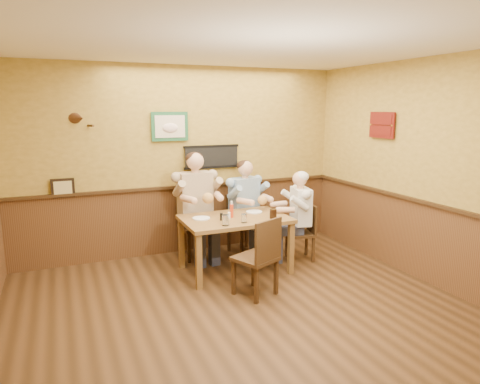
% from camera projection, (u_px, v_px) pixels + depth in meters
% --- Properties ---
extents(room, '(5.02, 5.03, 2.81)m').
position_uv_depth(room, '(258.00, 158.00, 4.31)').
color(room, '#34200F').
rests_on(room, ground).
extents(dining_table, '(1.40, 0.90, 0.75)m').
position_uv_depth(dining_table, '(235.00, 224.00, 5.72)').
color(dining_table, brown).
rests_on(dining_table, ground).
extents(chair_back_left, '(0.49, 0.49, 0.98)m').
position_uv_depth(chair_back_left, '(196.00, 225.00, 6.29)').
color(chair_back_left, '#3D2813').
rests_on(chair_back_left, ground).
extents(chair_back_right, '(0.49, 0.49, 0.89)m').
position_uv_depth(chair_back_right, '(244.00, 224.00, 6.53)').
color(chair_back_right, '#3D2813').
rests_on(chair_back_right, ground).
extents(chair_right_end, '(0.45, 0.45, 0.82)m').
position_uv_depth(chair_right_end, '(300.00, 232.00, 6.21)').
color(chair_right_end, '#3D2813').
rests_on(chair_right_end, ground).
extents(chair_near_side, '(0.58, 0.58, 0.95)m').
position_uv_depth(chair_near_side, '(255.00, 256.00, 5.01)').
color(chair_near_side, '#3D2813').
rests_on(chair_near_side, ground).
extents(diner_tan_shirt, '(0.70, 0.70, 1.41)m').
position_uv_depth(diner_tan_shirt, '(195.00, 211.00, 6.25)').
color(diner_tan_shirt, tan).
rests_on(diner_tan_shirt, ground).
extents(diner_blue_polo, '(0.71, 0.71, 1.28)m').
position_uv_depth(diner_blue_polo, '(244.00, 212.00, 6.49)').
color(diner_blue_polo, '#7A98B7').
rests_on(diner_blue_polo, ground).
extents(diner_white_elder, '(0.65, 0.65, 1.17)m').
position_uv_depth(diner_white_elder, '(300.00, 221.00, 6.17)').
color(diner_white_elder, silver).
rests_on(diner_white_elder, ground).
extents(water_glass_left, '(0.11, 0.11, 0.14)m').
position_uv_depth(water_glass_left, '(226.00, 220.00, 5.30)').
color(water_glass_left, silver).
rests_on(water_glass_left, dining_table).
extents(water_glass_mid, '(0.08, 0.08, 0.11)m').
position_uv_depth(water_glass_mid, '(244.00, 218.00, 5.44)').
color(water_glass_mid, white).
rests_on(water_glass_mid, dining_table).
extents(cola_tumbler, '(0.11, 0.11, 0.12)m').
position_uv_depth(cola_tumbler, '(273.00, 214.00, 5.64)').
color(cola_tumbler, black).
rests_on(cola_tumbler, dining_table).
extents(hot_sauce_bottle, '(0.06, 0.06, 0.20)m').
position_uv_depth(hot_sauce_bottle, '(232.00, 210.00, 5.69)').
color(hot_sauce_bottle, red).
rests_on(hot_sauce_bottle, dining_table).
extents(salt_shaker, '(0.05, 0.05, 0.09)m').
position_uv_depth(salt_shaker, '(229.00, 216.00, 5.61)').
color(salt_shaker, white).
rests_on(salt_shaker, dining_table).
extents(pepper_shaker, '(0.04, 0.04, 0.10)m').
position_uv_depth(pepper_shaker, '(221.00, 217.00, 5.54)').
color(pepper_shaker, black).
rests_on(pepper_shaker, dining_table).
extents(plate_far_left, '(0.26, 0.26, 0.02)m').
position_uv_depth(plate_far_left, '(201.00, 218.00, 5.63)').
color(plate_far_left, white).
rests_on(plate_far_left, dining_table).
extents(plate_far_right, '(0.24, 0.24, 0.01)m').
position_uv_depth(plate_far_right, '(254.00, 212.00, 5.98)').
color(plate_far_right, silver).
rests_on(plate_far_right, dining_table).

